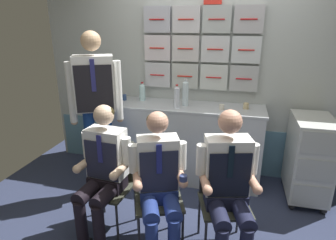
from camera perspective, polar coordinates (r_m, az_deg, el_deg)
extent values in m
cube|color=#2A314B|center=(2.87, 3.36, -22.53)|extent=(4.80, 4.80, 0.04)
cube|color=#B1B8B5|center=(3.61, 7.84, 5.90)|extent=(4.20, 0.06, 2.15)
cube|color=#5B8AA6|center=(3.82, 7.27, -5.53)|extent=(4.12, 0.01, 0.61)
cube|color=silver|center=(3.63, -2.00, 9.04)|extent=(0.32, 0.06, 0.30)
cylinder|color=red|center=(3.60, -2.17, 8.94)|extent=(0.18, 0.01, 0.01)
cube|color=#B7BCB7|center=(3.55, 3.47, 8.80)|extent=(0.32, 0.06, 0.30)
cylinder|color=red|center=(3.52, 3.35, 8.69)|extent=(0.18, 0.01, 0.01)
cube|color=silver|center=(3.51, 9.13, 8.46)|extent=(0.32, 0.06, 0.30)
cylinder|color=red|center=(3.47, 9.07, 8.35)|extent=(0.18, 0.01, 0.01)
cube|color=#AEB1B4|center=(3.49, 14.87, 8.04)|extent=(0.32, 0.06, 0.30)
cylinder|color=red|center=(3.46, 14.87, 7.93)|extent=(0.18, 0.01, 0.01)
cube|color=silver|center=(3.59, -2.07, 14.19)|extent=(0.32, 0.06, 0.30)
cylinder|color=red|center=(3.55, -2.24, 14.14)|extent=(0.18, 0.01, 0.01)
cube|color=silver|center=(3.51, 3.58, 14.06)|extent=(0.32, 0.06, 0.30)
cylinder|color=red|center=(3.47, 3.46, 14.01)|extent=(0.18, 0.01, 0.01)
cube|color=silver|center=(3.46, 9.41, 13.79)|extent=(0.32, 0.06, 0.30)
cylinder|color=red|center=(3.43, 9.36, 13.73)|extent=(0.18, 0.01, 0.01)
cube|color=silver|center=(3.45, 15.33, 13.37)|extent=(0.32, 0.06, 0.30)
cylinder|color=red|center=(3.41, 15.34, 13.31)|extent=(0.18, 0.01, 0.01)
cube|color=#B0B3C0|center=(3.58, -2.13, 19.41)|extent=(0.32, 0.06, 0.30)
cylinder|color=red|center=(3.54, -2.31, 19.42)|extent=(0.18, 0.01, 0.01)
cube|color=silver|center=(3.50, 3.69, 19.40)|extent=(0.32, 0.06, 0.30)
cylinder|color=red|center=(3.46, 3.57, 19.41)|extent=(0.18, 0.01, 0.01)
cube|color=#ACB2B1|center=(3.45, 9.72, 19.19)|extent=(0.32, 0.06, 0.30)
cylinder|color=red|center=(3.41, 9.66, 19.20)|extent=(0.18, 0.01, 0.01)
cube|color=#AEACB0|center=(3.44, 15.83, 18.78)|extent=(0.32, 0.06, 0.30)
cylinder|color=red|center=(3.40, 15.84, 18.79)|extent=(0.18, 0.01, 0.01)
cube|color=red|center=(3.47, 8.91, 22.23)|extent=(0.20, 0.02, 0.05)
cube|color=silver|center=(3.56, 3.23, -4.62)|extent=(1.82, 0.52, 0.91)
cube|color=#ABB1B7|center=(3.40, 3.37, 2.70)|extent=(1.86, 0.53, 0.03)
sphere|color=black|center=(3.42, 23.40, -15.48)|extent=(0.07, 0.07, 0.07)
sphere|color=black|center=(3.49, 28.60, -15.57)|extent=(0.07, 0.07, 0.07)
sphere|color=black|center=(3.88, 22.23, -10.98)|extent=(0.07, 0.07, 0.07)
sphere|color=black|center=(3.94, 26.75, -11.16)|extent=(0.07, 0.07, 0.07)
cube|color=beige|center=(3.46, 26.29, -6.55)|extent=(0.40, 0.64, 0.86)
cube|color=#A9ADA9|center=(3.31, 26.64, -13.43)|extent=(0.35, 0.01, 0.23)
cube|color=#A9ADA9|center=(3.18, 27.40, -8.99)|extent=(0.35, 0.01, 0.23)
cube|color=#A9ADA9|center=(3.07, 28.21, -4.20)|extent=(0.35, 0.01, 0.23)
cylinder|color=#28282D|center=(3.05, 28.47, -1.87)|extent=(0.32, 0.02, 0.02)
cylinder|color=#2D2D33|center=(2.84, -16.74, -17.91)|extent=(0.02, 0.02, 0.42)
cylinder|color=#2D2D33|center=(2.68, -10.06, -19.93)|extent=(0.02, 0.02, 0.42)
cylinder|color=#2D2D33|center=(3.08, -12.77, -14.35)|extent=(0.02, 0.02, 0.42)
cylinder|color=#2D2D33|center=(2.93, -6.53, -15.90)|extent=(0.02, 0.02, 0.42)
cube|color=#37392C|center=(2.75, -11.84, -13.23)|extent=(0.44, 0.44, 0.02)
cube|color=#37392C|center=(2.79, -10.13, -7.67)|extent=(0.37, 0.06, 0.40)
cylinder|color=#2D2D33|center=(2.87, -13.39, -7.13)|extent=(0.02, 0.02, 0.40)
cylinder|color=#2D2D33|center=(2.71, -6.87, -8.39)|extent=(0.02, 0.02, 0.40)
cylinder|color=black|center=(2.68, -16.93, -19.04)|extent=(0.10, 0.10, 0.41)
cylinder|color=black|center=(2.59, -13.61, -20.12)|extent=(0.10, 0.10, 0.41)
cylinder|color=black|center=(2.65, -15.37, -13.33)|extent=(0.16, 0.36, 0.13)
cylinder|color=black|center=(2.57, -12.07, -14.21)|extent=(0.16, 0.36, 0.13)
cube|color=black|center=(2.72, -11.94, -11.96)|extent=(0.33, 0.23, 0.12)
cube|color=white|center=(2.60, -12.13, -6.39)|extent=(0.35, 0.22, 0.45)
cube|color=#212439|center=(2.54, -13.20, -7.98)|extent=(0.31, 0.04, 0.36)
cube|color=navy|center=(2.49, -13.50, -5.67)|extent=(0.04, 0.01, 0.25)
cylinder|color=white|center=(2.68, -15.82, -4.76)|extent=(0.08, 0.08, 0.24)
cylinder|color=#D5B290|center=(2.66, -16.42, -8.40)|extent=(0.09, 0.23, 0.07)
sphere|color=#D5B290|center=(2.59, -17.70, -9.32)|extent=(0.08, 0.08, 0.08)
cylinder|color=white|center=(2.49, -8.30, -6.11)|extent=(0.08, 0.08, 0.24)
cylinder|color=#D5B290|center=(2.48, -9.64, -9.89)|extent=(0.09, 0.23, 0.07)
sphere|color=#D5B290|center=(2.41, -10.79, -10.94)|extent=(0.08, 0.08, 0.08)
sphere|color=#D5B290|center=(2.48, -12.69, 0.98)|extent=(0.18, 0.18, 0.18)
ellipsoid|color=black|center=(2.48, -12.56, 1.41)|extent=(0.19, 0.17, 0.12)
cylinder|color=#2D2D33|center=(2.53, -5.76, -22.37)|extent=(0.02, 0.02, 0.42)
cylinder|color=#2D2D33|center=(2.56, 2.93, -21.73)|extent=(0.02, 0.02, 0.42)
cylinder|color=#2D2D33|center=(2.81, -6.06, -17.55)|extent=(0.02, 0.02, 0.42)
cylinder|color=#2D2D33|center=(2.84, 1.56, -17.06)|extent=(0.02, 0.02, 0.42)
cube|color=#37392C|center=(2.55, -1.88, -15.72)|extent=(0.52, 0.52, 0.02)
cube|color=#37392C|center=(2.60, -2.37, -9.52)|extent=(0.35, 0.16, 0.40)
cylinder|color=#2D2D33|center=(2.58, -6.39, -9.82)|extent=(0.02, 0.02, 0.40)
cylinder|color=#2D2D33|center=(2.61, 1.64, -9.37)|extent=(0.02, 0.02, 0.40)
cylinder|color=navy|center=(2.38, -3.66, -16.80)|extent=(0.25, 0.37, 0.13)
cylinder|color=navy|center=(2.39, 0.66, -16.50)|extent=(0.25, 0.37, 0.13)
cube|color=navy|center=(2.51, -1.90, -14.39)|extent=(0.37, 0.30, 0.12)
cube|color=white|center=(2.38, -2.03, -8.44)|extent=(0.38, 0.30, 0.44)
cube|color=#20243A|center=(2.31, -1.77, -10.31)|extent=(0.29, 0.12, 0.36)
cube|color=navy|center=(2.25, -1.78, -7.85)|extent=(0.04, 0.02, 0.25)
cylinder|color=white|center=(2.35, -6.85, -7.63)|extent=(0.08, 0.08, 0.24)
cylinder|color=tan|center=(2.33, -6.16, -11.79)|extent=(0.15, 0.23, 0.07)
sphere|color=tan|center=(2.25, -6.08, -13.09)|extent=(0.08, 0.08, 0.08)
cylinder|color=white|center=(2.39, 2.70, -7.11)|extent=(0.08, 0.08, 0.24)
cylinder|color=tan|center=(2.36, 2.60, -11.26)|extent=(0.15, 0.23, 0.07)
sphere|color=tan|center=(2.28, 3.05, -12.51)|extent=(0.08, 0.08, 0.08)
cylinder|color=navy|center=(2.26, 3.07, -11.64)|extent=(0.06, 0.06, 0.06)
sphere|color=tan|center=(2.24, -2.13, -0.47)|extent=(0.18, 0.18, 0.18)
ellipsoid|color=#503F21|center=(2.25, -2.17, 0.02)|extent=(0.22, 0.21, 0.12)
cylinder|color=#2D2D33|center=(2.77, 6.24, -18.19)|extent=(0.02, 0.02, 0.42)
cylinder|color=#2D2D33|center=(2.84, 13.80, -17.65)|extent=(0.02, 0.02, 0.42)
cube|color=#37392C|center=(2.53, 11.21, -16.38)|extent=(0.49, 0.49, 0.02)
cube|color=#37392C|center=(2.58, 10.58, -10.12)|extent=(0.36, 0.13, 0.40)
cylinder|color=#2D2D33|center=(2.54, 6.59, -10.40)|extent=(0.02, 0.02, 0.40)
cylinder|color=#2D2D33|center=(2.61, 14.54, -10.01)|extent=(0.02, 0.02, 0.40)
cylinder|color=#1A1C35|center=(2.35, 9.95, -17.66)|extent=(0.23, 0.39, 0.13)
cylinder|color=#1A1C35|center=(2.39, 14.46, -17.29)|extent=(0.23, 0.39, 0.13)
cube|color=#1A1C35|center=(2.49, 11.31, -15.04)|extent=(0.38, 0.28, 0.12)
cube|color=white|center=(2.36, 11.67, -8.80)|extent=(0.39, 0.29, 0.47)
cube|color=black|center=(2.29, 12.19, -10.81)|extent=(0.32, 0.10, 0.38)
cube|color=black|center=(2.23, 12.45, -8.17)|extent=(0.04, 0.02, 0.26)
cylinder|color=white|center=(2.30, 6.69, -7.87)|extent=(0.08, 0.08, 0.25)
cylinder|color=tan|center=(2.28, 7.45, -12.36)|extent=(0.13, 0.24, 0.07)
sphere|color=tan|center=(2.19, 7.89, -13.79)|extent=(0.08, 0.08, 0.08)
cylinder|color=white|center=(2.39, 16.61, -7.45)|extent=(0.08, 0.08, 0.25)
cylinder|color=tan|center=(2.37, 16.59, -11.80)|extent=(0.13, 0.24, 0.07)
sphere|color=tan|center=(2.28, 17.41, -13.13)|extent=(0.08, 0.08, 0.08)
sphere|color=tan|center=(2.21, 12.29, -0.32)|extent=(0.19, 0.19, 0.19)
ellipsoid|color=gray|center=(2.22, 12.24, 0.21)|extent=(0.22, 0.21, 0.13)
cube|color=black|center=(3.53, -14.48, -13.33)|extent=(0.18, 0.26, 0.06)
cube|color=black|center=(3.52, -11.14, -13.16)|extent=(0.18, 0.26, 0.06)
cylinder|color=navy|center=(3.32, -14.98, -5.78)|extent=(0.12, 0.12, 0.93)
cylinder|color=navy|center=(3.31, -11.86, -5.60)|extent=(0.12, 0.12, 0.93)
cube|color=white|center=(3.09, -14.48, 7.10)|extent=(0.46, 0.38, 0.57)
cube|color=black|center=(2.98, -14.52, 5.99)|extent=(0.34, 0.17, 0.48)
cube|color=navy|center=(2.94, -14.75, 8.56)|extent=(0.04, 0.03, 0.32)
cylinder|color=white|center=(3.13, -18.77, 5.17)|extent=(0.08, 0.08, 0.63)
sphere|color=tan|center=(3.21, -18.18, -0.33)|extent=(0.08, 0.08, 0.08)
cylinder|color=white|center=(3.10, -9.89, 5.79)|extent=(0.08, 0.08, 0.63)
sphere|color=tan|center=(3.19, -9.57, 0.23)|extent=(0.08, 0.08, 0.08)
sphere|color=tan|center=(3.03, -15.16, 14.99)|extent=(0.20, 0.20, 0.20)
ellipsoid|color=brown|center=(3.05, -15.17, 15.35)|extent=(0.26, 0.25, 0.14)
cylinder|color=silver|center=(3.35, 3.50, 5.16)|extent=(0.07, 0.07, 0.28)
cone|color=silver|center=(3.32, 3.55, 7.68)|extent=(0.07, 0.07, 0.02)
cylinder|color=silver|center=(3.31, 3.56, 8.05)|extent=(0.03, 0.03, 0.02)
cylinder|color=silver|center=(3.25, 1.77, 4.38)|extent=(0.06, 0.06, 0.23)
cone|color=silver|center=(3.22, 1.79, 6.58)|extent=(0.06, 0.06, 0.02)
cylinder|color=red|center=(3.22, 1.79, 6.96)|extent=(0.03, 0.03, 0.02)
cylinder|color=silver|center=(3.60, -5.13, 5.41)|extent=(0.08, 0.08, 0.19)
cone|color=silver|center=(3.58, -5.18, 7.08)|extent=(0.08, 0.08, 0.02)
cylinder|color=red|center=(3.57, -5.19, 7.42)|extent=(0.03, 0.03, 0.02)
cylinder|color=navy|center=(3.66, -8.71, 4.51)|extent=(0.06, 0.06, 0.07)
cylinder|color=#382114|center=(3.65, -8.73, 4.96)|extent=(0.05, 0.05, 0.01)
cylinder|color=tan|center=(3.36, 15.30, 2.72)|extent=(0.06, 0.06, 0.07)
cylinder|color=#382114|center=(3.35, 15.34, 3.17)|extent=(0.05, 0.05, 0.01)
cylinder|color=silver|center=(3.28, 10.66, 2.59)|extent=(0.06, 0.06, 0.06)
cylinder|color=#382114|center=(3.27, 10.68, 2.96)|extent=(0.05, 0.05, 0.01)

